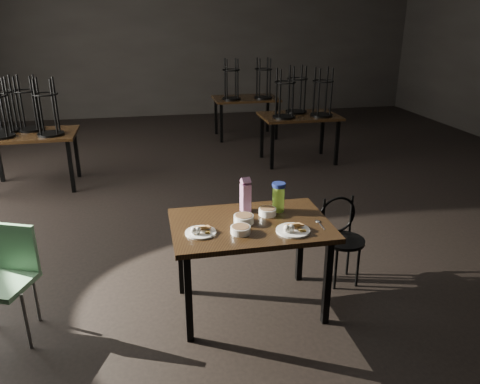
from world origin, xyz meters
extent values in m
plane|color=black|center=(0.00, 0.00, 0.00)|extent=(12.00, 12.00, 0.00)
cube|color=black|center=(0.00, 6.00, 1.60)|extent=(10.00, 0.04, 3.20)
cube|color=black|center=(-0.59, -1.80, 0.73)|extent=(1.20, 0.80, 0.04)
cube|color=black|center=(-1.11, -2.12, 0.35)|extent=(0.05, 0.05, 0.71)
cube|color=black|center=(-0.07, -2.12, 0.35)|extent=(0.05, 0.05, 0.71)
cube|color=black|center=(-1.11, -1.48, 0.35)|extent=(0.05, 0.05, 0.71)
cube|color=black|center=(-0.07, -1.48, 0.35)|extent=(0.05, 0.05, 0.71)
cylinder|color=white|center=(-0.98, -1.91, 0.76)|extent=(0.22, 0.22, 0.01)
cube|color=#A07038|center=(-0.98, -1.87, 0.80)|extent=(0.08, 0.08, 0.04)
cube|color=#A07038|center=(-0.95, -1.87, 0.80)|extent=(0.09, 0.09, 0.03)
ellipsoid|color=white|center=(-1.03, -1.94, 0.79)|extent=(0.04, 0.04, 0.05)
ellipsoid|color=white|center=(-1.00, -1.94, 0.79)|extent=(0.04, 0.04, 0.05)
cylinder|color=white|center=(-0.32, -2.01, 0.76)|extent=(0.25, 0.25, 0.01)
cube|color=#A07038|center=(-0.31, -1.97, 0.81)|extent=(0.09, 0.09, 0.04)
cube|color=#A07038|center=(-0.28, -1.97, 0.81)|extent=(0.10, 0.10, 0.03)
ellipsoid|color=white|center=(-0.38, -2.05, 0.79)|extent=(0.05, 0.05, 0.06)
ellipsoid|color=white|center=(-0.34, -2.05, 0.79)|extent=(0.05, 0.05, 0.06)
cylinder|color=white|center=(-0.64, -1.79, 0.78)|extent=(0.15, 0.15, 0.06)
cylinder|color=brown|center=(-0.64, -1.79, 0.80)|extent=(0.13, 0.13, 0.01)
cylinder|color=white|center=(-0.42, -1.68, 0.78)|extent=(0.14, 0.14, 0.05)
cylinder|color=brown|center=(-0.42, -1.68, 0.80)|extent=(0.12, 0.12, 0.01)
cylinder|color=white|center=(-0.70, -1.96, 0.78)|extent=(0.15, 0.15, 0.05)
cylinder|color=brown|center=(-0.70, -1.96, 0.79)|extent=(0.12, 0.12, 0.01)
cube|color=#80176D|center=(-0.58, -1.57, 0.86)|extent=(0.08, 0.08, 0.23)
cube|color=#80176D|center=(-0.58, -1.57, 1.00)|extent=(0.08, 0.08, 0.07)
cylinder|color=#9CDF41|center=(-0.32, -1.62, 0.85)|extent=(0.12, 0.12, 0.20)
cylinder|color=navy|center=(-0.32, -1.62, 0.97)|extent=(0.14, 0.14, 0.03)
ellipsoid|color=silver|center=(-0.08, -1.89, 0.75)|extent=(0.04, 0.05, 0.01)
cube|color=silver|center=(-0.08, -1.98, 0.75)|extent=(0.01, 0.12, 0.00)
cylinder|color=black|center=(0.29, -1.59, 0.40)|extent=(0.36, 0.36, 0.03)
torus|color=black|center=(0.28, -1.44, 0.58)|extent=(0.35, 0.05, 0.35)
cylinder|color=black|center=(0.39, -1.49, 0.20)|extent=(0.02, 0.02, 0.40)
cylinder|color=black|center=(0.19, -1.49, 0.20)|extent=(0.02, 0.02, 0.40)
cylinder|color=black|center=(0.19, -1.69, 0.20)|extent=(0.02, 0.02, 0.40)
cylinder|color=black|center=(0.39, -1.69, 0.20)|extent=(0.02, 0.02, 0.40)
cube|color=#669F71|center=(-2.39, -1.82, 0.45)|extent=(0.51, 0.51, 0.04)
cube|color=#669F71|center=(-2.33, -1.66, 0.65)|extent=(0.37, 0.17, 0.37)
cylinder|color=slate|center=(-2.23, -1.98, 0.22)|extent=(0.02, 0.02, 0.45)
cylinder|color=slate|center=(-2.23, -1.66, 0.22)|extent=(0.02, 0.02, 0.45)
cube|color=black|center=(-2.83, 1.53, 0.73)|extent=(1.20, 0.80, 0.04)
cube|color=black|center=(-2.31, 1.21, 0.35)|extent=(0.05, 0.05, 0.71)
cube|color=black|center=(-2.31, 1.85, 0.35)|extent=(0.05, 0.05, 0.71)
cylinder|color=black|center=(-3.13, 1.38, 0.77)|extent=(0.34, 0.34, 0.03)
cylinder|color=black|center=(-3.04, 1.48, 1.13)|extent=(0.03, 0.03, 0.70)
cylinder|color=black|center=(-3.04, 1.28, 1.13)|extent=(0.03, 0.03, 0.70)
cylinder|color=black|center=(-2.53, 1.38, 0.77)|extent=(0.34, 0.34, 0.03)
torus|color=black|center=(-2.53, 1.38, 1.27)|extent=(0.32, 0.32, 0.02)
cylinder|color=black|center=(-2.44, 1.48, 1.13)|extent=(0.03, 0.03, 0.70)
cylinder|color=black|center=(-2.63, 1.48, 1.13)|extent=(0.03, 0.03, 0.70)
cylinder|color=black|center=(-2.63, 1.28, 1.13)|extent=(0.03, 0.03, 0.70)
cylinder|color=black|center=(-2.44, 1.28, 1.13)|extent=(0.03, 0.03, 0.70)
cylinder|color=black|center=(-2.83, 1.71, 0.77)|extent=(0.34, 0.34, 0.03)
torus|color=black|center=(-2.83, 1.71, 1.27)|extent=(0.32, 0.32, 0.02)
cylinder|color=black|center=(-2.74, 1.81, 1.13)|extent=(0.03, 0.03, 0.70)
cylinder|color=black|center=(-2.93, 1.81, 1.13)|extent=(0.03, 0.03, 0.70)
cylinder|color=black|center=(-2.93, 1.61, 1.13)|extent=(0.03, 0.03, 0.70)
cylinder|color=black|center=(-2.74, 1.61, 1.13)|extent=(0.03, 0.03, 0.70)
cylinder|color=black|center=(-3.13, 1.71, 0.77)|extent=(0.34, 0.34, 0.03)
torus|color=black|center=(-3.13, 1.71, 1.27)|extent=(0.32, 0.32, 0.02)
cylinder|color=black|center=(-3.04, 1.81, 1.13)|extent=(0.03, 0.03, 0.70)
cylinder|color=black|center=(-3.04, 1.61, 1.13)|extent=(0.03, 0.03, 0.70)
cube|color=black|center=(1.05, 1.95, 0.73)|extent=(1.20, 0.80, 0.04)
cube|color=black|center=(0.53, 1.63, 0.35)|extent=(0.05, 0.05, 0.71)
cube|color=black|center=(1.57, 1.63, 0.35)|extent=(0.05, 0.05, 0.71)
cube|color=black|center=(0.53, 2.27, 0.35)|extent=(0.05, 0.05, 0.71)
cube|color=black|center=(1.57, 2.27, 0.35)|extent=(0.05, 0.05, 0.71)
cylinder|color=black|center=(0.75, 1.80, 0.77)|extent=(0.34, 0.34, 0.03)
torus|color=black|center=(0.75, 1.80, 1.27)|extent=(0.32, 0.32, 0.02)
cylinder|color=black|center=(0.85, 1.90, 1.13)|extent=(0.03, 0.03, 0.70)
cylinder|color=black|center=(0.65, 1.90, 1.13)|extent=(0.03, 0.03, 0.70)
cylinder|color=black|center=(0.65, 1.70, 1.13)|extent=(0.03, 0.03, 0.70)
cylinder|color=black|center=(0.85, 1.70, 1.13)|extent=(0.03, 0.03, 0.70)
cylinder|color=black|center=(1.35, 1.80, 0.77)|extent=(0.34, 0.34, 0.03)
torus|color=black|center=(1.35, 1.80, 1.27)|extent=(0.32, 0.32, 0.02)
cylinder|color=black|center=(1.45, 1.90, 1.13)|extent=(0.03, 0.03, 0.70)
cylinder|color=black|center=(1.25, 1.90, 1.13)|extent=(0.03, 0.03, 0.70)
cylinder|color=black|center=(1.25, 1.70, 1.13)|extent=(0.03, 0.03, 0.70)
cylinder|color=black|center=(1.45, 1.70, 1.13)|extent=(0.03, 0.03, 0.70)
cylinder|color=black|center=(1.05, 2.13, 0.77)|extent=(0.34, 0.34, 0.03)
torus|color=black|center=(1.05, 2.13, 1.27)|extent=(0.32, 0.32, 0.02)
cylinder|color=black|center=(1.15, 2.23, 1.13)|extent=(0.03, 0.03, 0.70)
cylinder|color=black|center=(0.95, 2.23, 1.13)|extent=(0.03, 0.03, 0.70)
cylinder|color=black|center=(0.95, 2.03, 1.13)|extent=(0.03, 0.03, 0.70)
cylinder|color=black|center=(1.15, 2.03, 1.13)|extent=(0.03, 0.03, 0.70)
cube|color=black|center=(0.56, 3.67, 0.73)|extent=(1.20, 0.80, 0.04)
cube|color=black|center=(0.04, 3.35, 0.35)|extent=(0.05, 0.05, 0.71)
cube|color=black|center=(1.08, 3.35, 0.35)|extent=(0.05, 0.05, 0.71)
cube|color=black|center=(0.04, 3.99, 0.35)|extent=(0.05, 0.05, 0.71)
cube|color=black|center=(1.08, 3.99, 0.35)|extent=(0.05, 0.05, 0.71)
cylinder|color=black|center=(0.26, 3.52, 0.77)|extent=(0.34, 0.34, 0.03)
torus|color=black|center=(0.26, 3.52, 1.27)|extent=(0.32, 0.32, 0.02)
cylinder|color=black|center=(0.36, 3.62, 1.13)|extent=(0.03, 0.03, 0.70)
cylinder|color=black|center=(0.16, 3.62, 1.13)|extent=(0.03, 0.03, 0.70)
cylinder|color=black|center=(0.16, 3.42, 1.13)|extent=(0.03, 0.03, 0.70)
cylinder|color=black|center=(0.36, 3.42, 1.13)|extent=(0.03, 0.03, 0.70)
cylinder|color=black|center=(0.86, 3.52, 0.77)|extent=(0.34, 0.34, 0.03)
torus|color=black|center=(0.86, 3.52, 1.27)|extent=(0.32, 0.32, 0.02)
cylinder|color=black|center=(0.96, 3.62, 1.13)|extent=(0.03, 0.03, 0.70)
cylinder|color=black|center=(0.76, 3.62, 1.13)|extent=(0.03, 0.03, 0.70)
cylinder|color=black|center=(0.76, 3.42, 1.13)|extent=(0.03, 0.03, 0.70)
cylinder|color=black|center=(0.96, 3.42, 1.13)|extent=(0.03, 0.03, 0.70)
camera|label=1|loc=(-1.31, -4.95, 2.24)|focal=35.00mm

